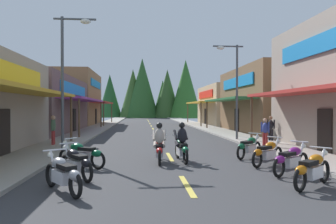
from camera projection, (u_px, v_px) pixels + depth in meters
ground at (154, 131)px, 29.62m from camera, size 9.15×86.74×0.10m
sidewalk_left at (91, 131)px, 29.12m from camera, size 2.57×86.74×0.12m
sidewalk_right at (215, 130)px, 30.13m from camera, size 2.57×86.74×0.12m
centerline_dashes at (153, 129)px, 32.06m from camera, size 0.16×61.26×0.01m
storefront_left_middle at (22, 105)px, 27.27m from camera, size 10.71×13.84×4.86m
storefront_left_far at (70, 99)px, 40.62m from camera, size 8.48×11.62×6.80m
storefront_right_middle at (281, 100)px, 27.73m from camera, size 9.91×11.68×5.65m
storefront_right_far at (235, 105)px, 40.96m from camera, size 9.53×11.60×5.05m
streetlamp_left at (68, 65)px, 14.92m from camera, size 1.99×0.30×6.47m
streetlamp_right at (233, 79)px, 20.31m from camera, size 1.99×0.30×6.24m
motorcycle_parked_right_0 at (312, 169)px, 8.35m from camera, size 1.76×1.38×1.04m
motorcycle_parked_right_1 at (291, 159)px, 9.97m from camera, size 1.80×1.32×1.04m
motorcycle_parked_right_2 at (268, 152)px, 11.55m from camera, size 1.74×1.41×1.04m
motorcycle_parked_right_3 at (249, 146)px, 13.34m from camera, size 1.61×1.55×1.04m
motorcycle_parked_left_0 at (63, 173)px, 7.81m from camera, size 1.34×1.79×1.04m
motorcycle_parked_left_1 at (76, 162)px, 9.39m from camera, size 1.33×1.79×1.04m
motorcycle_parked_left_2 at (82, 154)px, 11.14m from camera, size 1.87×1.22×1.04m
rider_cruising_lead at (159, 146)px, 12.16m from camera, size 0.60×2.14×1.57m
rider_cruising_trailing at (182, 145)px, 12.44m from camera, size 0.61×2.14×1.57m
pedestrian_by_shop at (53, 129)px, 17.25m from camera, size 0.28×0.57×1.73m
pedestrian_browsing at (271, 127)px, 19.51m from camera, size 0.42×0.49×1.64m
pedestrian_waiting at (265, 131)px, 16.61m from camera, size 0.39×0.52×1.60m
treeline_backdrop at (150, 92)px, 74.04m from camera, size 24.18×14.75×13.93m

